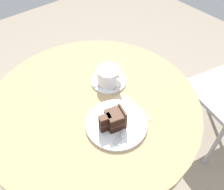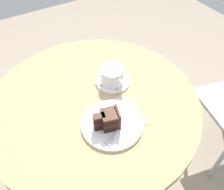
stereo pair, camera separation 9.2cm
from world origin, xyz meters
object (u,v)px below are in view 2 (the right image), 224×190
(saucer, at_px, (113,81))
(fork, at_px, (115,134))
(cake_slice, at_px, (109,119))
(teaspoon, at_px, (104,86))
(napkin, at_px, (120,114))
(coffee_cup, at_px, (112,76))
(cake_plate, at_px, (111,124))

(saucer, relative_size, fork, 1.19)
(cake_slice, bearing_deg, saucer, 145.68)
(teaspoon, height_order, napkin, teaspoon)
(coffee_cup, bearing_deg, fork, -29.24)
(cake_plate, bearing_deg, fork, -16.30)
(coffee_cup, distance_m, cake_plate, 0.22)
(saucer, relative_size, cake_plate, 0.67)
(fork, relative_size, napkin, 0.72)
(saucer, xyz_separation_m, fork, (0.24, -0.14, 0.01))
(saucer, height_order, teaspoon, teaspoon)
(saucer, height_order, cake_slice, cake_slice)
(saucer, relative_size, teaspoon, 1.85)
(cake_plate, distance_m, cake_slice, 0.04)
(napkin, bearing_deg, cake_plate, -65.24)
(teaspoon, distance_m, napkin, 0.16)
(teaspoon, xyz_separation_m, fork, (0.23, -0.09, 0.00))
(cake_slice, bearing_deg, cake_plate, 103.73)
(coffee_cup, distance_m, teaspoon, 0.06)
(teaspoon, xyz_separation_m, cake_plate, (0.18, -0.07, -0.01))
(teaspoon, bearing_deg, napkin, 137.88)
(saucer, height_order, coffee_cup, coffee_cup)
(saucer, bearing_deg, teaspoon, -77.44)
(cake_plate, xyz_separation_m, cake_slice, (0.00, -0.01, 0.04))
(cake_slice, relative_size, napkin, 0.56)
(saucer, distance_m, cake_plate, 0.23)
(teaspoon, relative_size, cake_slice, 0.82)
(cake_plate, relative_size, cake_slice, 2.29)
(saucer, bearing_deg, cake_plate, -32.32)
(saucer, distance_m, cake_slice, 0.24)
(cake_plate, bearing_deg, coffee_cup, 147.94)
(teaspoon, distance_m, cake_slice, 0.21)
(saucer, xyz_separation_m, coffee_cup, (0.01, -0.01, 0.04))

